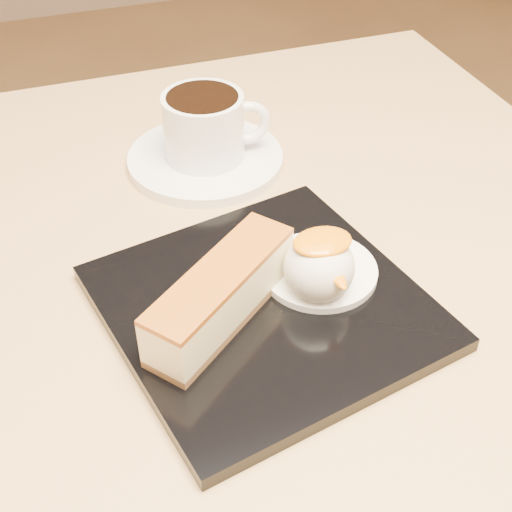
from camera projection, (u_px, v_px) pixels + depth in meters
name	position (u px, v px, depth m)	size (l,w,h in m)	color
table	(216.00, 421.00, 0.65)	(0.80, 0.80, 0.72)	black
dessert_plate	(265.00, 307.00, 0.53)	(0.22, 0.22, 0.01)	black
cheesecake	(221.00, 295.00, 0.50)	(0.13, 0.11, 0.04)	brown
cream_smear	(319.00, 271.00, 0.55)	(0.09, 0.09, 0.01)	white
ice_cream_scoop	(319.00, 267.00, 0.52)	(0.05, 0.05, 0.05)	white
mango_sauce	(322.00, 242.00, 0.51)	(0.04, 0.03, 0.01)	orange
mint_sprig	(273.00, 256.00, 0.56)	(0.03, 0.02, 0.00)	#2C882E
saucer	(205.00, 159.00, 0.69)	(0.15, 0.15, 0.01)	white
coffee_cup	(206.00, 125.00, 0.67)	(0.10, 0.08, 0.06)	white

